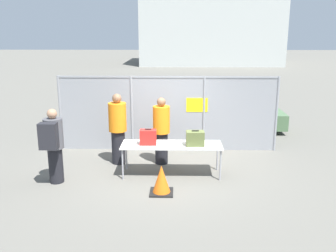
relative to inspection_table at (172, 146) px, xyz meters
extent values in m
plane|color=#605E56|center=(-0.14, 0.08, -0.71)|extent=(120.00, 120.00, 0.00)
cylinder|color=gray|center=(-3.22, 1.95, 0.36)|extent=(0.07, 0.07, 2.14)
cylinder|color=gray|center=(-1.17, 1.95, 0.36)|extent=(0.07, 0.07, 2.14)
cylinder|color=gray|center=(0.88, 1.95, 0.36)|extent=(0.07, 0.07, 2.14)
cylinder|color=gray|center=(2.93, 1.95, 0.36)|extent=(0.07, 0.07, 2.14)
cube|color=gray|center=(-0.14, 1.95, 0.36)|extent=(6.15, 0.01, 2.14)
cube|color=gray|center=(-0.14, 1.95, 1.40)|extent=(6.15, 0.04, 0.04)
cube|color=yellow|center=(0.68, 1.94, 0.62)|extent=(0.60, 0.01, 0.40)
cube|color=silver|center=(0.00, 0.00, 0.03)|extent=(2.37, 0.78, 0.02)
cylinder|color=#99999E|center=(-1.12, -0.33, -0.34)|extent=(0.04, 0.04, 0.73)
cylinder|color=#99999E|center=(1.12, -0.33, -0.34)|extent=(0.04, 0.04, 0.73)
cylinder|color=#99999E|center=(-1.12, 0.33, -0.34)|extent=(0.04, 0.04, 0.73)
cylinder|color=#99999E|center=(1.12, 0.33, -0.34)|extent=(0.04, 0.04, 0.73)
cube|color=red|center=(-0.55, -0.01, 0.23)|extent=(0.39, 0.24, 0.36)
cube|color=black|center=(-0.55, -0.01, 0.42)|extent=(0.16, 0.03, 0.02)
cube|color=#566033|center=(0.55, -0.06, 0.22)|extent=(0.42, 0.29, 0.34)
cube|color=black|center=(0.55, -0.06, 0.40)|extent=(0.16, 0.03, 0.02)
cylinder|color=black|center=(-2.61, -0.52, -0.30)|extent=(0.32, 0.32, 0.81)
cylinder|color=#4C4C51|center=(-2.61, -0.52, 0.44)|extent=(0.42, 0.42, 0.68)
sphere|color=#A57A5B|center=(-2.61, -0.52, 0.89)|extent=(0.22, 0.22, 0.22)
cube|color=#232328|center=(-2.61, -0.85, 0.48)|extent=(0.38, 0.23, 0.57)
cylinder|color=black|center=(-0.27, 0.79, -0.29)|extent=(0.33, 0.33, 0.82)
cylinder|color=orange|center=(-0.27, 0.79, 0.46)|extent=(0.43, 0.43, 0.69)
sphere|color=brown|center=(-0.27, 0.79, 0.92)|extent=(0.22, 0.22, 0.22)
cylinder|color=black|center=(-1.39, 0.77, -0.27)|extent=(0.34, 0.34, 0.87)
cylinder|color=orange|center=(-1.39, 0.77, 0.53)|extent=(0.45, 0.45, 0.73)
sphere|color=brown|center=(-1.39, 0.77, 1.01)|extent=(0.24, 0.24, 0.24)
cube|color=#4C6B47|center=(2.15, 4.21, -0.30)|extent=(3.22, 1.54, 0.52)
sphere|color=black|center=(1.59, 3.39, -0.43)|extent=(0.55, 0.55, 0.55)
sphere|color=black|center=(1.59, 5.04, -0.43)|extent=(0.55, 0.55, 0.55)
cylinder|color=#59595B|center=(-0.02, 4.21, -0.50)|extent=(1.13, 0.06, 0.06)
cube|color=#B2B7B2|center=(3.39, 31.73, 2.84)|extent=(13.82, 8.90, 7.10)
cube|color=black|center=(-0.20, -1.06, -0.69)|extent=(0.50, 0.50, 0.03)
cone|color=orange|center=(-0.20, -1.06, -0.40)|extent=(0.40, 0.40, 0.62)
camera|label=1|loc=(0.13, -8.43, 2.65)|focal=40.00mm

